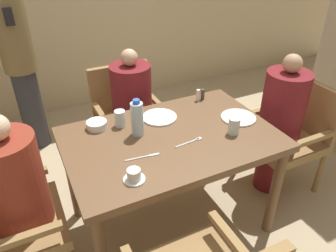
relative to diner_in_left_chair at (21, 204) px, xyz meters
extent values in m
plane|color=tan|center=(0.93, 0.00, -0.59)|extent=(16.00, 16.00, 0.00)
cube|color=brown|center=(0.93, 0.00, 0.15)|extent=(1.32, 0.87, 0.05)
cylinder|color=brown|center=(1.53, -0.37, -0.23)|extent=(0.07, 0.07, 0.72)
cylinder|color=brown|center=(0.33, 0.37, -0.23)|extent=(0.07, 0.07, 0.72)
cylinder|color=brown|center=(1.53, 0.37, -0.23)|extent=(0.07, 0.07, 0.72)
cube|color=olive|center=(-0.06, 0.00, -0.16)|extent=(0.53, 0.53, 0.07)
cube|color=olive|center=(-0.06, 0.25, -0.01)|extent=(0.48, 0.04, 0.04)
cube|color=olive|center=(-0.06, -0.25, -0.01)|extent=(0.48, 0.04, 0.04)
cylinder|color=olive|center=(0.18, 0.24, -0.40)|extent=(0.04, 0.04, 0.40)
cylinder|color=maroon|center=(0.00, 0.00, -0.36)|extent=(0.24, 0.24, 0.47)
cylinder|color=maroon|center=(0.00, 0.00, 0.15)|extent=(0.32, 0.32, 0.55)
cube|color=olive|center=(0.93, 0.76, -0.16)|extent=(0.53, 0.53, 0.07)
cube|color=olive|center=(0.93, 1.01, 0.08)|extent=(0.53, 0.05, 0.42)
cube|color=olive|center=(1.17, 0.76, -0.01)|extent=(0.04, 0.48, 0.04)
cube|color=olive|center=(0.68, 0.76, -0.01)|extent=(0.04, 0.48, 0.04)
cylinder|color=olive|center=(1.16, 0.52, -0.40)|extent=(0.04, 0.04, 0.40)
cylinder|color=olive|center=(0.69, 0.52, -0.40)|extent=(0.04, 0.04, 0.40)
cylinder|color=olive|center=(1.16, 1.00, -0.40)|extent=(0.04, 0.04, 0.40)
cylinder|color=olive|center=(0.69, 1.00, -0.40)|extent=(0.04, 0.04, 0.40)
cylinder|color=maroon|center=(0.93, 0.70, -0.36)|extent=(0.24, 0.24, 0.47)
cylinder|color=maroon|center=(0.93, 0.70, 0.13)|extent=(0.32, 0.32, 0.52)
sphere|color=tan|center=(0.93, 0.70, 0.46)|extent=(0.13, 0.13, 0.13)
cube|color=olive|center=(1.91, 0.00, -0.16)|extent=(0.53, 0.53, 0.07)
cube|color=olive|center=(2.16, 0.00, 0.08)|extent=(0.05, 0.53, 0.42)
cube|color=olive|center=(1.91, -0.25, -0.01)|extent=(0.48, 0.04, 0.04)
cube|color=olive|center=(1.91, 0.25, -0.01)|extent=(0.48, 0.04, 0.04)
cylinder|color=olive|center=(1.68, -0.24, -0.40)|extent=(0.04, 0.04, 0.40)
cylinder|color=olive|center=(1.68, 0.24, -0.40)|extent=(0.04, 0.04, 0.40)
cylinder|color=olive|center=(2.15, -0.24, -0.40)|extent=(0.04, 0.04, 0.40)
cylinder|color=olive|center=(2.15, 0.24, -0.40)|extent=(0.04, 0.04, 0.40)
cylinder|color=maroon|center=(1.85, 0.00, -0.36)|extent=(0.24, 0.24, 0.47)
cylinder|color=maroon|center=(1.85, 0.00, 0.15)|extent=(0.32, 0.32, 0.56)
sphere|color=tan|center=(1.85, 0.00, 0.50)|extent=(0.13, 0.13, 0.13)
cube|color=olive|center=(0.91, -0.76, -0.01)|extent=(0.04, 0.48, 0.04)
cylinder|color=#2D2D33|center=(0.19, 1.51, -0.20)|extent=(0.22, 0.22, 0.79)
cylinder|color=brown|center=(0.19, 1.51, 0.53)|extent=(0.29, 0.29, 0.67)
cube|color=black|center=(0.19, 1.33, 0.70)|extent=(0.07, 0.01, 0.14)
cylinder|color=white|center=(0.96, 0.24, 0.18)|extent=(0.24, 0.24, 0.01)
cylinder|color=white|center=(1.44, -0.01, 0.18)|extent=(0.24, 0.24, 0.01)
cylinder|color=white|center=(0.57, -0.28, 0.18)|extent=(0.12, 0.12, 0.01)
cylinder|color=white|center=(0.57, -0.28, 0.21)|extent=(0.07, 0.07, 0.06)
cylinder|color=white|center=(0.54, 0.30, 0.20)|extent=(0.13, 0.13, 0.05)
cylinder|color=silver|center=(0.75, 0.11, 0.29)|extent=(0.08, 0.08, 0.22)
cylinder|color=#3359B2|center=(0.75, 0.11, 0.41)|extent=(0.04, 0.04, 0.02)
cylinder|color=silver|center=(0.68, 0.26, 0.23)|extent=(0.07, 0.07, 0.11)
cylinder|color=silver|center=(1.29, -0.15, 0.23)|extent=(0.07, 0.07, 0.11)
cylinder|color=white|center=(1.33, 0.34, 0.22)|extent=(0.03, 0.03, 0.09)
cylinder|color=#4C3D2D|center=(1.36, 0.34, 0.22)|extent=(0.03, 0.03, 0.08)
cube|color=silver|center=(0.98, -0.12, 0.18)|extent=(0.17, 0.03, 0.00)
cube|color=silver|center=(1.07, -0.11, 0.18)|extent=(0.04, 0.03, 0.00)
cube|color=silver|center=(0.67, -0.12, 0.18)|extent=(0.17, 0.03, 0.00)
cube|color=silver|center=(0.75, -0.13, 0.18)|extent=(0.06, 0.02, 0.00)
camera|label=1|loc=(0.15, -1.53, 1.32)|focal=35.00mm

